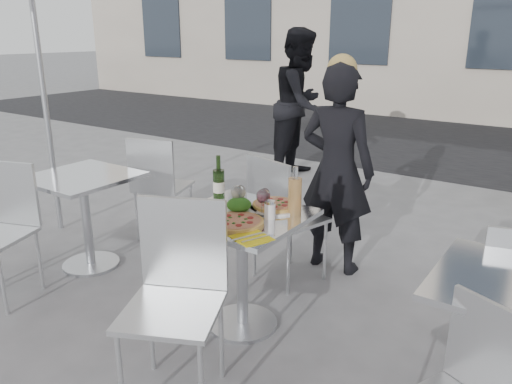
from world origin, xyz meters
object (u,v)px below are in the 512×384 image
Objects in this scene: side_table_left at (84,202)px; chair_far at (280,210)px; wineglass_white_b at (237,193)px; woman_diner at (337,170)px; main_table at (242,247)px; pizza_near at (237,222)px; pedestrian_a at (301,104)px; side_chair_lnear at (3,219)px; sugar_shaker at (270,210)px; wineglass_red_b at (265,196)px; napkin_left at (191,213)px; pizza_far at (275,206)px; salad_plate at (239,206)px; chair_near at (177,284)px; carafe at (295,195)px; side_chair_lfar at (158,180)px; napkin_right at (252,238)px; wineglass_white_a at (240,193)px; wine_bottle at (219,183)px.

chair_far is at bearing 24.25° from side_table_left.
woman_diner is at bearing 81.14° from wineglass_white_b.
pizza_near reaches higher than main_table.
side_chair_lnear is at bearing 171.47° from pedestrian_a.
wineglass_red_b is (-0.07, 0.05, 0.06)m from sugar_shaker.
napkin_left is at bearing -144.92° from wineglass_red_b.
pizza_far is at bearing 22.14° from napkin_left.
side_table_left is 0.41× the size of pedestrian_a.
pizza_near is at bearing -99.48° from wineglass_red_b.
woman_diner is 1.04m from sugar_shaker.
chair_far is 2.98m from pedestrian_a.
pedestrian_a is at bearing 113.73° from salad_plate.
chair_near is (0.18, -1.26, 0.02)m from chair_far.
sugar_shaker is at bearing 92.65° from woman_diner.
carafe reaches higher than pizza_near.
napkin_left is (1.16, -0.87, 0.20)m from side_chair_lfar.
napkin_right is at bearing -8.42° from side_table_left.
wineglass_white_b is (-0.01, -0.02, 0.00)m from wineglass_white_a.
pizza_far is at bearing 143.54° from side_chair_lfar.
wineglass_red_b is (1.72, 0.68, 0.31)m from side_chair_lnear.
pedestrian_a is 11.68× the size of wineglass_white_a.
chair_near is 1.07× the size of side_chair_lnear.
main_table is 0.80× the size of side_chair_lnear.
side_chair_lfar is 2.96× the size of pizza_far.
pizza_near is at bearing -57.88° from salad_plate.
wineglass_red_b is at bearing 23.46° from salad_plate.
chair_far is 0.65m from carafe.
pedestrian_a is at bearing 116.90° from sugar_shaker.
woman_diner reaches higher than side_table_left.
wineglass_red_b is (0.00, -0.12, 0.09)m from pizza_far.
side_table_left is 1.64m from wineglass_red_b.
carafe reaches higher than chair_near.
side_table_left is 1.94m from woman_diner.
pizza_near reaches higher than side_table_left.
salad_plate is at bearing 157.63° from napkin_right.
wineglass_red_b is (1.60, 0.09, 0.32)m from side_table_left.
chair_near is 0.72m from sugar_shaker.
wineglass_white_b is 0.17m from wineglass_red_b.
chair_near is at bearing 119.60° from side_chair_lfar.
side_chair_lnear is 5.93× the size of wineglass_white_a.
pizza_near is (1.68, 0.45, 0.21)m from side_chair_lnear.
wine_bottle is at bearing 89.10° from chair_near.
sugar_shaker is 0.24m from wineglass_white_b.
carafe is at bearing 36.61° from main_table.
salad_plate is (-0.11, 0.67, 0.19)m from chair_near.
wineglass_red_b is at bearing -6.07° from wine_bottle.
wineglass_white_a is at bearing 23.15° from napkin_left.
napkin_left is at bearing -175.51° from pizza_near.
chair_near is 0.60m from napkin_left.
carafe is 1.24× the size of napkin_right.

